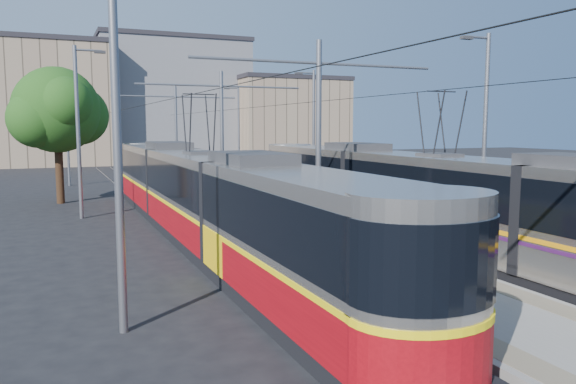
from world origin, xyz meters
name	(u,v)px	position (x,y,z in m)	size (l,w,h in m)	color
ground	(470,315)	(0.00, 0.00, 0.00)	(160.00, 160.00, 0.00)	black
platform	(240,209)	(0.00, 17.00, 0.15)	(4.00, 50.00, 0.30)	gray
tactile_strip_left	(212,208)	(-1.45, 17.00, 0.30)	(0.70, 50.00, 0.01)	gray
tactile_strip_right	(266,204)	(1.45, 17.00, 0.30)	(0.70, 50.00, 0.01)	gray
rails	(240,212)	(0.00, 17.00, 0.02)	(8.71, 70.00, 0.03)	gray
tram_left	(201,196)	(-3.60, 10.71, 1.71)	(2.43, 29.16, 5.50)	black
tram_right	(438,198)	(3.60, 5.87, 1.86)	(2.43, 28.14, 5.50)	black
catenary	(258,122)	(0.00, 14.15, 4.52)	(9.20, 70.00, 7.00)	slate
street_lamps	(217,129)	(0.00, 21.00, 4.18)	(15.18, 38.22, 8.00)	slate
shelter	(261,184)	(1.17, 17.02, 1.36)	(0.80, 1.04, 2.03)	black
tree	(63,112)	(-7.98, 24.22, 5.14)	(5.23, 4.83, 7.60)	#382314
building_left	(35,103)	(-10.00, 60.00, 6.90)	(16.32, 12.24, 13.77)	gray
building_centre	(170,101)	(6.00, 64.00, 7.65)	(18.36, 14.28, 15.29)	slate
building_right	(287,119)	(20.00, 58.00, 5.31)	(14.28, 10.20, 10.61)	gray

